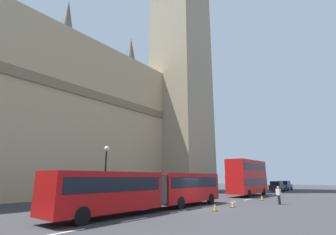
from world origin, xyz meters
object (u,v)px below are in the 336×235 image
(sedan_trailing, at_px, (285,186))
(traffic_cone_west, at_px, (215,207))
(sedan_lead, at_px, (277,186))
(articulated_bus, at_px, (153,188))
(pedestrian_near_cones, at_px, (279,195))
(traffic_cone_middle, at_px, (233,204))
(double_decker_bus, at_px, (247,176))
(traffic_cone_east, at_px, (262,198))
(street_lamp, at_px, (105,171))
(clock_tower, at_px, (180,12))

(sedan_trailing, relative_size, traffic_cone_west, 7.59)
(sedan_lead, distance_m, sedan_trailing, 5.88)
(articulated_bus, distance_m, pedestrian_near_cones, 12.79)
(traffic_cone_middle, bearing_deg, articulated_bus, 145.87)
(sedan_trailing, distance_m, pedestrian_near_cones, 30.05)
(double_decker_bus, xyz_separation_m, traffic_cone_east, (-5.67, -3.72, -2.43))
(traffic_cone_east, bearing_deg, double_decker_bus, 33.22)
(sedan_trailing, distance_m, street_lamp, 41.87)
(articulated_bus, distance_m, traffic_cone_middle, 7.30)
(traffic_cone_east, height_order, street_lamp, street_lamp)
(clock_tower, height_order, traffic_cone_east, clock_tower)
(sedan_lead, height_order, sedan_trailing, same)
(pedestrian_near_cones, bearing_deg, traffic_cone_west, 162.75)
(articulated_bus, height_order, traffic_cone_east, articulated_bus)
(pedestrian_near_cones, bearing_deg, traffic_cone_east, 39.04)
(articulated_bus, height_order, pedestrian_near_cones, articulated_bus)
(double_decker_bus, height_order, traffic_cone_east, double_decker_bus)
(clock_tower, bearing_deg, sedan_lead, -52.83)
(articulated_bus, relative_size, traffic_cone_west, 30.02)
(traffic_cone_east, bearing_deg, street_lamp, 152.37)
(articulated_bus, xyz_separation_m, sedan_lead, (34.43, 0.04, -0.83))
(clock_tower, xyz_separation_m, traffic_cone_west, (-21.05, -17.94, -37.91))
(clock_tower, bearing_deg, traffic_cone_middle, -134.88)
(double_decker_bus, relative_size, pedestrian_near_cones, 5.43)
(traffic_cone_east, bearing_deg, articulated_bus, 165.56)
(articulated_bus, relative_size, pedestrian_near_cones, 10.30)
(sedan_lead, bearing_deg, traffic_cone_middle, -171.91)
(sedan_lead, height_order, street_lamp, street_lamp)
(double_decker_bus, xyz_separation_m, sedan_lead, (14.33, 0.04, -1.79))
(double_decker_bus, distance_m, traffic_cone_west, 17.91)
(sedan_lead, relative_size, traffic_cone_east, 7.59)
(clock_tower, xyz_separation_m, traffic_cone_east, (-9.43, -17.71, -37.91))
(traffic_cone_middle, bearing_deg, traffic_cone_east, 2.01)
(clock_tower, height_order, traffic_cone_middle, clock_tower)
(sedan_trailing, bearing_deg, street_lamp, 173.99)
(traffic_cone_middle, bearing_deg, pedestrian_near_cones, -26.06)
(street_lamp, bearing_deg, sedan_lead, -7.13)
(sedan_lead, bearing_deg, double_decker_bus, -179.85)
(double_decker_bus, bearing_deg, traffic_cone_east, -146.78)
(clock_tower, bearing_deg, traffic_cone_east, -118.04)
(sedan_trailing, bearing_deg, clock_tower, 139.89)
(articulated_bus, xyz_separation_m, sedan_trailing, (40.31, 0.13, -0.83))
(articulated_bus, bearing_deg, clock_tower, 30.40)
(pedestrian_near_cones, bearing_deg, articulated_bus, 149.43)
(sedan_trailing, xyz_separation_m, traffic_cone_west, (-37.51, -4.08, -0.63))
(articulated_bus, distance_m, double_decker_bus, 20.12)
(double_decker_bus, bearing_deg, street_lamp, 168.10)
(articulated_bus, height_order, street_lamp, street_lamp)
(sedan_trailing, bearing_deg, traffic_cone_west, -173.80)
(clock_tower, height_order, sedan_trailing, clock_tower)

